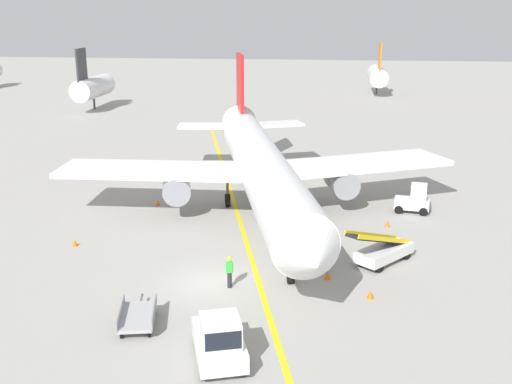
{
  "coord_description": "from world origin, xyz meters",
  "views": [
    {
      "loc": [
        5.94,
        -28.85,
        13.81
      ],
      "look_at": [
        1.33,
        8.66,
        2.5
      ],
      "focal_mm": 42.89,
      "sensor_mm": 36.0,
      "label": 1
    }
  ],
  "objects": [
    {
      "name": "safety_cone_nose_left",
      "position": [
        8.22,
        -0.71,
        0.22
      ],
      "size": [
        0.36,
        0.36,
        0.44
      ],
      "primitive_type": "cone",
      "color": "orange",
      "rests_on": "ground"
    },
    {
      "name": "ground_crew_wing_walker",
      "position": [
        5.93,
        2.18,
        0.91
      ],
      "size": [
        0.36,
        0.24,
        1.7
      ],
      "color": "#26262D",
      "rests_on": "ground"
    },
    {
      "name": "ground_crew_marshaller",
      "position": [
        1.06,
        -0.32,
        0.91
      ],
      "size": [
        0.36,
        0.24,
        1.7
      ],
      "color": "#26262D",
      "rests_on": "ground"
    },
    {
      "name": "ground_plane",
      "position": [
        0.0,
        0.0,
        0.0
      ],
      "size": [
        300.0,
        300.0,
        0.0
      ],
      "primitive_type": "plane",
      "color": "#9E9B93"
    },
    {
      "name": "baggage_tug_near_wing",
      "position": [
        12.02,
        13.31,
        0.93
      ],
      "size": [
        2.57,
        1.66,
        2.1
      ],
      "color": "silver",
      "rests_on": "ground"
    },
    {
      "name": "safety_cone_tail_area",
      "position": [
        9.95,
        10.03,
        0.22
      ],
      "size": [
        0.36,
        0.36,
        0.44
      ],
      "primitive_type": "cone",
      "color": "orange",
      "rests_on": "ground"
    },
    {
      "name": "safety_cone_nose_right",
      "position": [
        -6.44,
        12.71,
        0.22
      ],
      "size": [
        0.36,
        0.36,
        0.44
      ],
      "primitive_type": "cone",
      "color": "orange",
      "rests_on": "ground"
    },
    {
      "name": "safety_cone_wingtip_right",
      "position": [
        -9.24,
        4.23,
        0.22
      ],
      "size": [
        0.36,
        0.36,
        0.44
      ],
      "primitive_type": "cone",
      "color": "orange",
      "rests_on": "ground"
    },
    {
      "name": "distant_aircraft_mid_left",
      "position": [
        -27.93,
        55.45,
        3.22
      ],
      "size": [
        3.0,
        10.1,
        8.8
      ],
      "color": "silver",
      "rests_on": "ground"
    },
    {
      "name": "belt_loader_forward_hold",
      "position": [
        9.15,
        3.89,
        0.78
      ],
      "size": [
        4.15,
        4.65,
        2.59
      ],
      "color": "silver",
      "rests_on": "ground"
    },
    {
      "name": "baggage_cart_loaded",
      "position": [
        -2.44,
        -4.77,
        0.47
      ],
      "size": [
        2.1,
        3.84,
        0.94
      ],
      "color": "#A5A5A8",
      "rests_on": "ground"
    },
    {
      "name": "safety_cone_wingtip_left",
      "position": [
        6.09,
        1.31,
        0.22
      ],
      "size": [
        0.36,
        0.36,
        0.44
      ],
      "primitive_type": "cone",
      "color": "orange",
      "rests_on": "ground"
    },
    {
      "name": "airliner",
      "position": [
        1.2,
        12.19,
        3.42
      ],
      "size": [
        27.9,
        34.9,
        10.1
      ],
      "color": "white",
      "rests_on": "ground"
    },
    {
      "name": "taxi_line_yellow",
      "position": [
        1.33,
        5.0,
        0.0
      ],
      "size": [
        20.02,
        77.6,
        0.01
      ],
      "primitive_type": "cube",
      "rotation": [
        0.0,
        0.0,
        0.25
      ],
      "color": "yellow",
      "rests_on": "ground"
    },
    {
      "name": "pushback_tug",
      "position": [
        1.8,
        -7.28,
        0.99
      ],
      "size": [
        2.91,
        4.01,
        2.2
      ],
      "color": "silver",
      "rests_on": "ground"
    },
    {
      "name": "distant_aircraft_mid_right",
      "position": [
        13.55,
        77.05,
        3.22
      ],
      "size": [
        3.0,
        10.1,
        8.8
      ],
      "color": "silver",
      "rests_on": "ground"
    }
  ]
}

